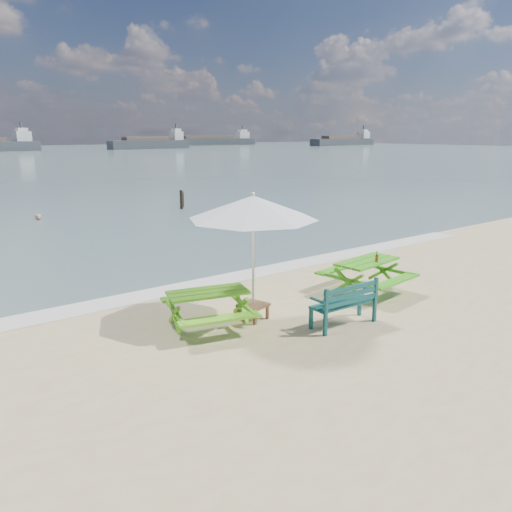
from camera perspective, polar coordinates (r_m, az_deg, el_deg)
foam_strip at (r=13.68m, az=-5.02°, el=-2.93°), size 22.00×0.90×0.01m
picnic_table_left at (r=10.46m, az=-5.46°, el=-6.16°), size 2.05×2.18×0.78m
picnic_table_right at (r=12.93m, az=12.51°, el=-2.36°), size 2.00×2.17×0.85m
park_bench at (r=10.72m, az=9.94°, el=-6.32°), size 1.54×0.59×0.94m
side_table at (r=10.90m, az=-0.32°, el=-6.33°), size 0.67×0.67×0.36m
patio_umbrella at (r=10.34m, az=-0.33°, el=5.57°), size 3.35×3.35×2.71m
beer_bottle at (r=12.67m, az=13.62°, el=-0.29°), size 0.07×0.07×0.27m
swimmer at (r=25.58m, az=-23.56°, el=2.67°), size 0.60×0.41×1.58m
mooring_pilings at (r=27.26m, az=-8.47°, el=6.20°), size 0.56×0.76×1.21m
cargo_ships at (r=140.01m, az=-12.66°, el=12.45°), size 153.85×34.33×4.40m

